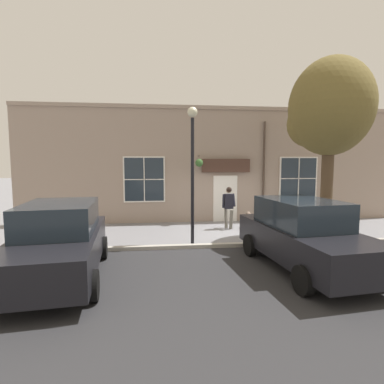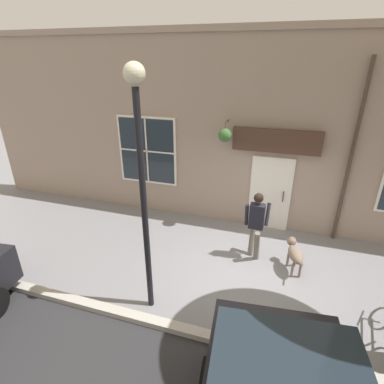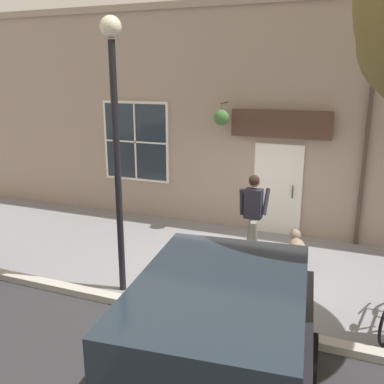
% 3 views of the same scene
% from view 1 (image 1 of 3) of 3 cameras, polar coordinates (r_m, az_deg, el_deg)
% --- Properties ---
extents(ground_plane, '(90.00, 90.00, 0.00)m').
position_cam_1_polar(ground_plane, '(11.81, 7.77, -7.58)').
color(ground_plane, gray).
extents(curb_and_road, '(10.10, 28.00, 0.12)m').
position_cam_1_polar(curb_and_road, '(6.58, 21.04, -18.67)').
color(curb_and_road, '#B2ADA3').
rests_on(curb_and_road, ground_plane).
extents(storefront_facade, '(0.95, 18.00, 5.20)m').
position_cam_1_polar(storefront_facade, '(13.79, 5.55, 5.21)').
color(storefront_facade, gray).
rests_on(storefront_facade, ground_plane).
extents(pedestrian_walking, '(0.59, 0.56, 1.71)m').
position_cam_1_polar(pedestrian_walking, '(12.23, 7.02, -2.20)').
color(pedestrian_walking, '#6B665B').
rests_on(pedestrian_walking, ground_plane).
extents(dog_on_leash, '(1.02, 0.44, 0.70)m').
position_cam_1_polar(dog_on_leash, '(12.34, 11.45, -4.88)').
color(dog_on_leash, '#7F6B5B').
rests_on(dog_on_leash, ground_plane).
extents(street_tree_by_curb, '(2.96, 2.66, 6.17)m').
position_cam_1_polar(street_tree_by_curb, '(11.40, 24.36, 13.89)').
color(street_tree_by_curb, brown).
rests_on(street_tree_by_curb, ground_plane).
extents(leaning_bicycle, '(1.67, 0.57, 1.00)m').
position_cam_1_polar(leaning_bicycle, '(11.68, 21.49, -6.16)').
color(leaning_bicycle, black).
rests_on(leaning_bicycle, ground_plane).
extents(parked_car_nearest_curb, '(4.46, 2.27, 1.75)m').
position_cam_1_polar(parked_car_nearest_curb, '(7.63, -23.97, -8.54)').
color(parked_car_nearest_curb, black).
rests_on(parked_car_nearest_curb, ground_plane).
extents(parked_car_mid_block, '(4.46, 2.27, 1.75)m').
position_cam_1_polar(parked_car_mid_block, '(8.11, 20.42, -7.59)').
color(parked_car_mid_block, black).
rests_on(parked_car_mid_block, ground_plane).
extents(street_lamp, '(0.32, 0.32, 4.44)m').
position_cam_1_polar(street_lamp, '(9.65, 0.09, 7.11)').
color(street_lamp, black).
rests_on(street_lamp, ground_plane).
extents(fire_hydrant, '(0.34, 0.20, 0.77)m').
position_cam_1_polar(fire_hydrant, '(10.13, -21.88, -7.85)').
color(fire_hydrant, red).
rests_on(fire_hydrant, ground_plane).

